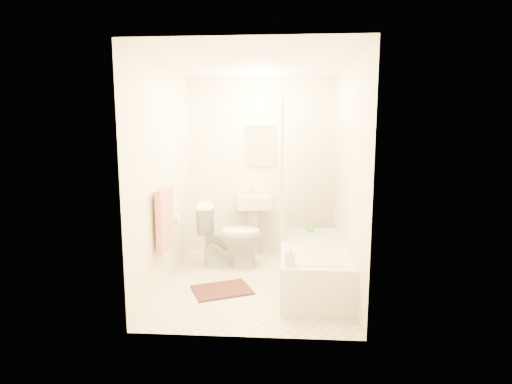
# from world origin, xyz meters

# --- Properties ---
(floor) EXTENTS (2.40, 2.40, 0.00)m
(floor) POSITION_xyz_m (0.00, 0.00, 0.00)
(floor) COLOR beige
(floor) RESTS_ON ground
(ceiling) EXTENTS (2.40, 2.40, 0.00)m
(ceiling) POSITION_xyz_m (0.00, 0.00, 2.40)
(ceiling) COLOR white
(ceiling) RESTS_ON ground
(wall_back) EXTENTS (2.00, 0.02, 2.40)m
(wall_back) POSITION_xyz_m (0.00, 1.20, 1.20)
(wall_back) COLOR beige
(wall_back) RESTS_ON ground
(wall_left) EXTENTS (0.02, 2.40, 2.40)m
(wall_left) POSITION_xyz_m (-1.00, 0.00, 1.20)
(wall_left) COLOR beige
(wall_left) RESTS_ON ground
(wall_right) EXTENTS (0.02, 2.40, 2.40)m
(wall_right) POSITION_xyz_m (1.00, 0.00, 1.20)
(wall_right) COLOR beige
(wall_right) RESTS_ON ground
(mirror) EXTENTS (0.40, 0.03, 0.55)m
(mirror) POSITION_xyz_m (0.00, 1.18, 1.50)
(mirror) COLOR white
(mirror) RESTS_ON wall_back
(curtain_rod) EXTENTS (0.03, 1.70, 0.03)m
(curtain_rod) POSITION_xyz_m (0.30, 0.10, 2.00)
(curtain_rod) COLOR silver
(curtain_rod) RESTS_ON wall_back
(shower_curtain) EXTENTS (0.04, 0.80, 1.55)m
(shower_curtain) POSITION_xyz_m (0.30, 0.50, 1.22)
(shower_curtain) COLOR silver
(shower_curtain) RESTS_ON curtain_rod
(towel_bar) EXTENTS (0.02, 0.60, 0.02)m
(towel_bar) POSITION_xyz_m (-0.96, -0.25, 1.10)
(towel_bar) COLOR silver
(towel_bar) RESTS_ON wall_left
(towel) EXTENTS (0.06, 0.45, 0.66)m
(towel) POSITION_xyz_m (-0.93, -0.25, 0.78)
(towel) COLOR #CC7266
(towel) RESTS_ON towel_bar
(toilet_paper) EXTENTS (0.11, 0.12, 0.12)m
(toilet_paper) POSITION_xyz_m (-0.93, 0.12, 0.70)
(toilet_paper) COLOR white
(toilet_paper) RESTS_ON wall_left
(toilet) EXTENTS (0.85, 0.53, 0.79)m
(toilet) POSITION_xyz_m (-0.35, 0.56, 0.40)
(toilet) COLOR white
(toilet) RESTS_ON floor
(sink) EXTENTS (0.51, 0.44, 0.90)m
(sink) POSITION_xyz_m (-0.09, 1.06, 0.45)
(sink) COLOR silver
(sink) RESTS_ON floor
(bathtub) EXTENTS (0.71, 1.61, 0.45)m
(bathtub) POSITION_xyz_m (0.65, -0.02, 0.23)
(bathtub) COLOR silver
(bathtub) RESTS_ON floor
(bath_mat) EXTENTS (0.73, 0.65, 0.02)m
(bath_mat) POSITION_xyz_m (-0.33, -0.25, 0.01)
(bath_mat) COLOR #562B26
(bath_mat) RESTS_ON floor
(soap_bottle) EXTENTS (0.10, 0.10, 0.17)m
(soap_bottle) POSITION_xyz_m (0.38, -0.69, 0.54)
(soap_bottle) COLOR silver
(soap_bottle) RESTS_ON bathtub
(scrub_brush) EXTENTS (0.07, 0.22, 0.04)m
(scrub_brush) POSITION_xyz_m (0.66, 0.62, 0.47)
(scrub_brush) COLOR green
(scrub_brush) RESTS_ON bathtub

